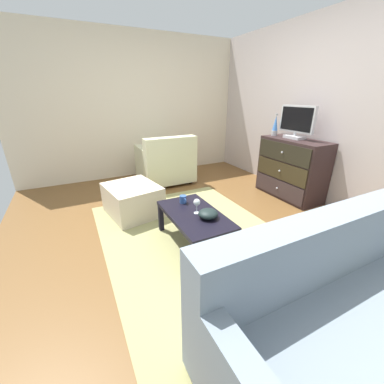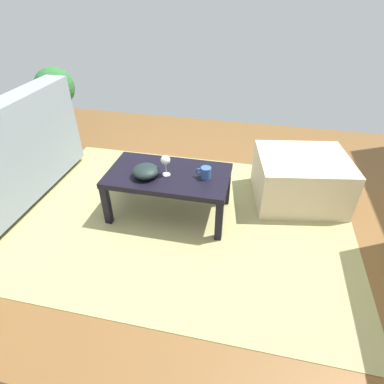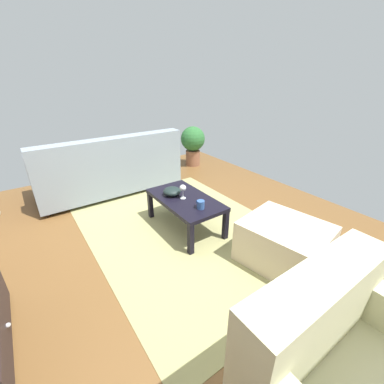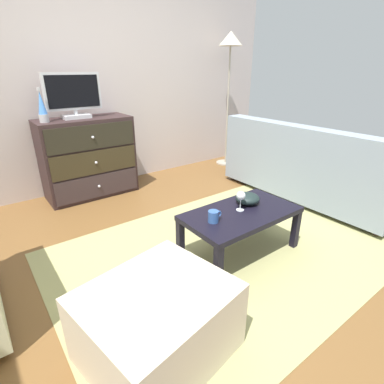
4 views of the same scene
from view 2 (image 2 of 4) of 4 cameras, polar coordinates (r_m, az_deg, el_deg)
ground_plane at (r=2.34m, az=1.55°, el=-8.84°), size 5.32×4.42×0.05m
area_rug at (r=2.50m, az=-2.07°, el=-4.56°), size 2.60×1.90×0.01m
coffee_table at (r=2.38m, az=-4.26°, el=2.40°), size 0.90×0.50×0.37m
wine_glass at (r=2.28m, az=-4.77°, el=5.61°), size 0.07×0.07×0.16m
mug at (r=2.27m, az=2.43°, el=3.48°), size 0.11×0.08×0.08m
bowl_decorative at (r=2.31m, az=-8.33°, el=3.72°), size 0.19×0.19×0.09m
ottoman at (r=2.73m, az=18.83°, el=2.20°), size 0.79×0.71×0.40m
potted_plant at (r=4.13m, az=-23.23°, el=16.03°), size 0.44×0.44×0.72m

